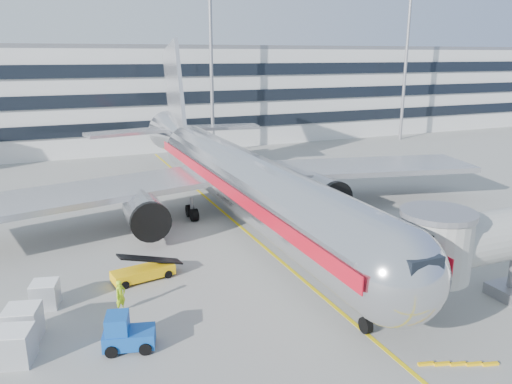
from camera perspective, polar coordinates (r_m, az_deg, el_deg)
name	(u,v)px	position (r m, az deg, el deg)	size (l,w,h in m)	color
ground	(296,274)	(34.03, 4.56, -9.29)	(180.00, 180.00, 0.00)	gray
lead_in_line	(242,228)	(42.48, -1.65, -4.09)	(0.25, 70.00, 0.01)	yellow
main_jet	(234,175)	(42.82, -2.53, 1.96)	(50.95, 48.70, 16.06)	silver
terminal	(137,94)	(86.73, -13.50, 10.80)	(150.00, 24.25, 15.60)	silver
light_mast_centre	(211,49)	(72.88, -5.16, 15.92)	(2.40, 1.20, 25.45)	gray
light_mast_east	(407,50)	(89.41, 16.85, 15.25)	(2.40, 1.20, 25.45)	gray
belt_loader	(143,272)	(33.67, -12.79, -8.86)	(4.29, 2.11, 2.01)	#F4B70A
baggage_tug	(126,334)	(26.55, -14.67, -15.40)	(2.79, 2.13, 1.88)	#0E46A0
cargo_container_left	(15,346)	(27.28, -25.85, -15.57)	(1.98, 1.98, 1.70)	silver
cargo_container_right	(45,294)	(31.99, -22.95, -10.71)	(1.74, 1.74, 1.53)	silver
cargo_container_front	(23,323)	(29.04, -25.08, -13.44)	(2.04, 2.04, 1.78)	silver
ramp_worker	(121,296)	(30.01, -15.22, -11.39)	(0.68, 0.45, 1.88)	#B0E117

